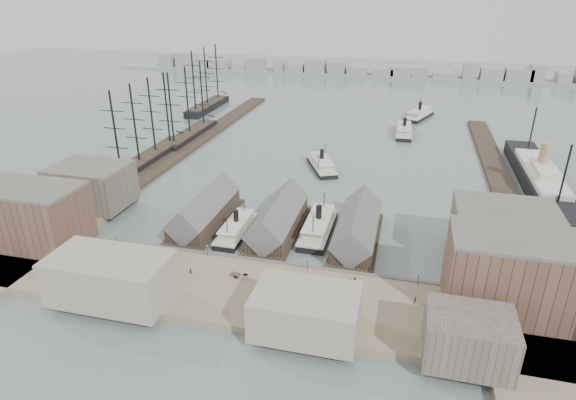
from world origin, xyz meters
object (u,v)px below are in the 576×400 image
(ferry_docked_west, at_px, (237,228))
(tram, at_px, (476,306))
(horse_cart_center, at_px, (242,275))
(horse_cart_left, at_px, (119,260))
(ocean_steamer, at_px, (540,179))
(horse_cart_right, at_px, (292,307))

(ferry_docked_west, relative_size, tram, 2.19)
(ferry_docked_west, height_order, horse_cart_center, ferry_docked_west)
(ferry_docked_west, distance_m, horse_cart_center, 29.57)
(ferry_docked_west, xyz_separation_m, horse_cart_left, (-25.45, -28.71, 0.71))
(tram, xyz_separation_m, horse_cart_center, (-60.34, 0.78, -1.30))
(ocean_steamer, height_order, horse_cart_right, ocean_steamer)
(ocean_steamer, distance_m, tram, 101.07)
(ocean_steamer, distance_m, horse_cart_center, 133.13)
(ocean_steamer, bearing_deg, horse_cart_right, -126.10)
(tram, xyz_separation_m, horse_cart_right, (-43.58, -9.94, -1.26))
(tram, height_order, horse_cart_center, tram)
(tram, relative_size, horse_cart_center, 2.36)
(tram, distance_m, horse_cart_center, 60.36)
(ocean_steamer, relative_size, tram, 8.16)
(horse_cart_left, height_order, horse_cart_right, horse_cart_left)
(horse_cart_center, distance_m, horse_cart_right, 19.90)
(horse_cart_left, bearing_deg, tram, -48.03)
(tram, height_order, horse_cart_left, tram)
(tram, distance_m, horse_cart_right, 44.71)
(horse_cart_center, bearing_deg, ocean_steamer, -30.56)
(ferry_docked_west, distance_m, ocean_steamer, 124.77)
(horse_cart_center, bearing_deg, horse_cart_right, -108.47)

